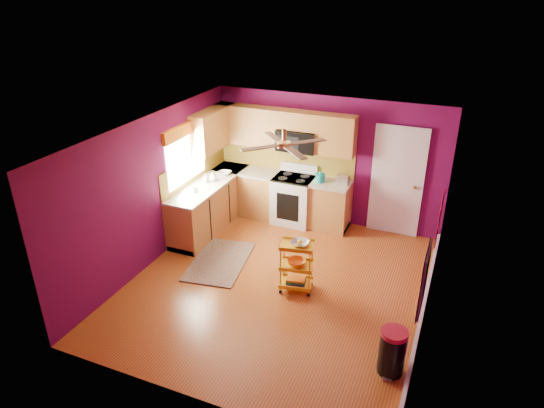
% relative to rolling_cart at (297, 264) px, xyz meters
% --- Properties ---
extents(ground, '(5.00, 5.00, 0.00)m').
position_rel_rolling_cart_xyz_m(ground, '(-0.31, 0.00, -0.46)').
color(ground, brown).
rests_on(ground, ground).
extents(room_envelope, '(4.54, 5.04, 2.52)m').
position_rel_rolling_cart_xyz_m(room_envelope, '(-0.28, 0.00, 1.17)').
color(room_envelope, '#5A0A40').
rests_on(room_envelope, ground).
extents(lower_cabinets, '(2.81, 2.31, 0.94)m').
position_rel_rolling_cart_xyz_m(lower_cabinets, '(-1.66, 1.82, -0.03)').
color(lower_cabinets, '#986029').
rests_on(lower_cabinets, ground).
extents(electric_range, '(0.76, 0.66, 1.13)m').
position_rel_rolling_cart_xyz_m(electric_range, '(-0.86, 2.17, 0.02)').
color(electric_range, white).
rests_on(electric_range, ground).
extents(upper_cabinetry, '(2.80, 2.30, 1.26)m').
position_rel_rolling_cart_xyz_m(upper_cabinetry, '(-1.55, 2.17, 1.34)').
color(upper_cabinetry, '#986029').
rests_on(upper_cabinetry, ground).
extents(left_window, '(0.08, 1.35, 1.08)m').
position_rel_rolling_cart_xyz_m(left_window, '(-2.53, 1.05, 1.28)').
color(left_window, white).
rests_on(left_window, ground).
extents(panel_door, '(0.95, 0.11, 2.15)m').
position_rel_rolling_cart_xyz_m(panel_door, '(1.04, 2.47, 0.56)').
color(panel_door, white).
rests_on(panel_door, ground).
extents(right_wall_art, '(0.04, 2.74, 1.04)m').
position_rel_rolling_cart_xyz_m(right_wall_art, '(1.92, -0.34, 0.98)').
color(right_wall_art, black).
rests_on(right_wall_art, ground).
extents(ceiling_fan, '(1.01, 1.01, 0.26)m').
position_rel_rolling_cart_xyz_m(ceiling_fan, '(-0.31, 0.20, 1.83)').
color(ceiling_fan, '#BF8C3F').
rests_on(ceiling_fan, ground).
extents(shag_rug, '(1.09, 1.56, 0.02)m').
position_rel_rolling_cart_xyz_m(shag_rug, '(-1.49, 0.24, -0.45)').
color(shag_rug, black).
rests_on(shag_rug, ground).
extents(rolling_cart, '(0.56, 0.45, 0.90)m').
position_rel_rolling_cart_xyz_m(rolling_cart, '(0.00, 0.00, 0.00)').
color(rolling_cart, gold).
rests_on(rolling_cart, ground).
extents(trash_can, '(0.38, 0.39, 0.63)m').
position_rel_rolling_cart_xyz_m(trash_can, '(1.67, -1.19, -0.15)').
color(trash_can, black).
rests_on(trash_can, ground).
extents(teal_kettle, '(0.18, 0.18, 0.21)m').
position_rel_rolling_cart_xyz_m(teal_kettle, '(-0.33, 2.16, 0.56)').
color(teal_kettle, teal).
rests_on(teal_kettle, lower_cabinets).
extents(toaster, '(0.22, 0.15, 0.18)m').
position_rel_rolling_cart_xyz_m(toaster, '(0.09, 2.21, 0.57)').
color(toaster, beige).
rests_on(toaster, lower_cabinets).
extents(soap_bottle_a, '(0.08, 0.08, 0.17)m').
position_rel_rolling_cart_xyz_m(soap_bottle_a, '(-2.31, 1.31, 0.56)').
color(soap_bottle_a, '#EA3F72').
rests_on(soap_bottle_a, lower_cabinets).
extents(soap_bottle_b, '(0.14, 0.14, 0.18)m').
position_rel_rolling_cart_xyz_m(soap_bottle_b, '(-2.22, 1.42, 0.57)').
color(soap_bottle_b, white).
rests_on(soap_bottle_b, lower_cabinets).
extents(counter_dish, '(0.25, 0.25, 0.06)m').
position_rel_rolling_cart_xyz_m(counter_dish, '(-2.17, 1.79, 0.51)').
color(counter_dish, white).
rests_on(counter_dish, lower_cabinets).
extents(counter_cup, '(0.12, 0.12, 0.09)m').
position_rel_rolling_cart_xyz_m(counter_cup, '(-2.27, 0.84, 0.52)').
color(counter_cup, white).
rests_on(counter_cup, lower_cabinets).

